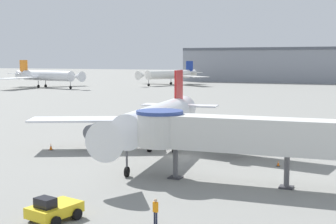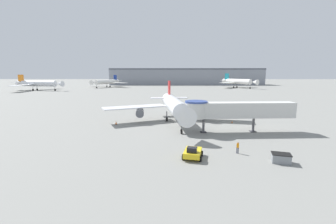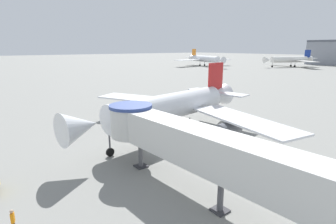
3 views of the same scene
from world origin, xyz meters
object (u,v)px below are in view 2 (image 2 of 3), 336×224
(background_jet_blue_tail, at_px, (107,82))
(background_jet_orange_tail, at_px, (37,84))
(main_airplane, at_px, (174,106))
(service_container_gray, at_px, (281,158))
(traffic_cone_port_wing, at_px, (116,123))
(jet_bridge, at_px, (232,110))
(traffic_cone_starboard_wing, at_px, (232,122))
(ground_crew_marshaller, at_px, (238,147))
(background_jet_teal_tail, at_px, (238,82))
(pushback_tug_yellow, at_px, (193,153))

(background_jet_blue_tail, xyz_separation_m, background_jet_orange_tail, (-34.99, -34.93, 0.17))
(main_airplane, xyz_separation_m, background_jet_blue_tail, (-51.80, 130.74, 0.47))
(service_container_gray, xyz_separation_m, traffic_cone_port_wing, (-25.26, 20.80, -0.21))
(jet_bridge, bearing_deg, background_jet_orange_tail, 129.98)
(traffic_cone_starboard_wing, bearing_deg, ground_crew_marshaller, -103.05)
(traffic_cone_port_wing, distance_m, background_jet_teal_tail, 140.61)
(jet_bridge, distance_m, pushback_tug_yellow, 16.11)
(traffic_cone_starboard_wing, height_order, background_jet_blue_tail, background_jet_blue_tail)
(traffic_cone_port_wing, bearing_deg, jet_bridge, -15.02)
(main_airplane, relative_size, jet_bridge, 1.58)
(background_jet_orange_tail, bearing_deg, traffic_cone_port_wing, -128.51)
(traffic_cone_starboard_wing, relative_size, background_jet_blue_tail, 0.02)
(traffic_cone_port_wing, distance_m, ground_crew_marshaller, 27.34)
(main_airplane, height_order, service_container_gray, main_airplane)
(jet_bridge, relative_size, service_container_gray, 7.93)
(pushback_tug_yellow, height_order, background_jet_orange_tail, background_jet_orange_tail)
(service_container_gray, bearing_deg, pushback_tug_yellow, 172.80)
(traffic_cone_starboard_wing, relative_size, background_jet_teal_tail, 0.02)
(service_container_gray, bearing_deg, main_airplane, 119.24)
(traffic_cone_starboard_wing, height_order, background_jet_orange_tail, background_jet_orange_tail)
(main_airplane, height_order, background_jet_orange_tail, background_jet_orange_tail)
(jet_bridge, xyz_separation_m, traffic_cone_starboard_wing, (2.34, 7.78, -3.92))
(pushback_tug_yellow, xyz_separation_m, traffic_cone_starboard_wing, (10.77, 21.07, -0.46))
(jet_bridge, height_order, traffic_cone_port_wing, jet_bridge)
(service_container_gray, distance_m, traffic_cone_port_wing, 32.73)
(main_airplane, bearing_deg, ground_crew_marshaller, -73.99)
(main_airplane, relative_size, background_jet_blue_tail, 0.92)
(main_airplane, bearing_deg, service_container_gray, -67.93)
(ground_crew_marshaller, height_order, background_jet_orange_tail, background_jet_orange_tail)
(main_airplane, xyz_separation_m, traffic_cone_port_wing, (-12.50, -1.98, -3.43))
(ground_crew_marshaller, distance_m, background_jet_teal_tail, 149.38)
(jet_bridge, bearing_deg, service_container_gray, -84.39)
(background_jet_orange_tail, bearing_deg, jet_bridge, -122.63)
(service_container_gray, xyz_separation_m, background_jet_orange_tail, (-99.55, 118.60, 3.87))
(jet_bridge, relative_size, background_jet_blue_tail, 0.59)
(jet_bridge, height_order, background_jet_teal_tail, background_jet_teal_tail)
(service_container_gray, xyz_separation_m, ground_crew_marshaller, (-4.36, 3.19, 0.37))
(traffic_cone_port_wing, distance_m, background_jet_orange_tail, 122.88)
(ground_crew_marshaller, bearing_deg, traffic_cone_starboard_wing, 94.90)
(background_jet_teal_tail, height_order, background_jet_orange_tail, background_jet_teal_tail)
(service_container_gray, xyz_separation_m, background_jet_teal_tail, (37.65, 146.48, 4.23))
(traffic_cone_port_wing, relative_size, background_jet_teal_tail, 0.03)
(service_container_gray, bearing_deg, jet_bridge, 98.73)
(traffic_cone_port_wing, height_order, background_jet_orange_tail, background_jet_orange_tail)
(traffic_cone_port_wing, height_order, background_jet_blue_tail, background_jet_blue_tail)
(pushback_tug_yellow, relative_size, ground_crew_marshaller, 2.19)
(pushback_tug_yellow, xyz_separation_m, background_jet_blue_tail, (-53.89, 152.18, 3.54))
(pushback_tug_yellow, distance_m, traffic_cone_starboard_wing, 23.66)
(pushback_tug_yellow, bearing_deg, background_jet_teal_tail, 84.33)
(traffic_cone_port_wing, xyz_separation_m, ground_crew_marshaller, (20.90, -17.62, 0.58))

